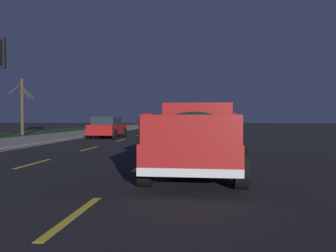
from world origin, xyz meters
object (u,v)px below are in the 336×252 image
Objects in this scene: pickup_truck at (197,137)px; bare_tree_far at (22,105)px; sedan_white at (202,124)px; sedan_red at (107,127)px.

bare_tree_far is (19.79, 15.14, 1.59)m from pickup_truck.
sedan_white is 19.24m from bare_tree_far.
sedan_white is (15.56, -6.68, 0.00)m from sedan_red.
sedan_red is (16.10, 6.79, -0.20)m from pickup_truck.
bare_tree_far reaches higher than pickup_truck.
pickup_truck is at bearing -179.81° from sedan_white.
pickup_truck reaches higher than sedan_white.
sedan_white is (31.67, 0.11, -0.20)m from pickup_truck.
pickup_truck is at bearing -157.15° from sedan_red.
sedan_red is at bearing 22.85° from pickup_truck.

